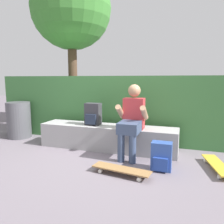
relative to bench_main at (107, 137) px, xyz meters
The scene contains 10 objects.
ground_plane 0.37m from the bench_main, 90.00° to the right, with size 24.00×24.00×0.00m, color slate.
bench_main is the anchor object (origin of this frame).
person_skater 0.69m from the bench_main, 23.29° to the right, with size 0.49×0.62×1.18m.
skateboard_near_person 1.15m from the bench_main, 60.82° to the right, with size 0.82×0.31×0.09m.
skateboard_beside_bench 1.85m from the bench_main, 12.97° to the right, with size 0.37×0.82×0.09m.
backpack_on_bench 0.49m from the bench_main, behind, with size 0.28×0.23×0.40m.
backpack_on_ground 1.23m from the bench_main, 32.25° to the right, with size 0.28×0.23×0.40m.
hedge_row 0.95m from the bench_main, 74.25° to the left, with size 5.84×0.73×1.33m.
tree_behind_bench 3.75m from the bench_main, 132.65° to the left, with size 2.11×2.11×4.15m.
trash_bin 2.11m from the bench_main, behind, with size 0.50×0.50×0.78m.
Camera 1 is at (1.33, -3.39, 1.27)m, focal length 35.38 mm.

